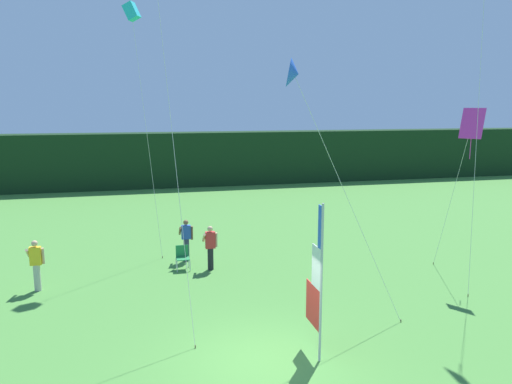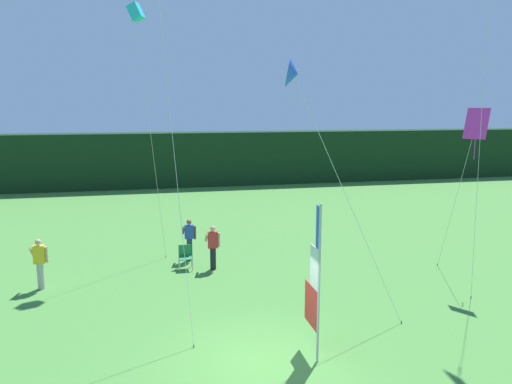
{
  "view_description": "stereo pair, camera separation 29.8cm",
  "coord_description": "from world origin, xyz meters",
  "px_view_note": "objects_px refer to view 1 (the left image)",
  "views": [
    {
      "loc": [
        -2.75,
        -10.65,
        6.09
      ],
      "look_at": [
        0.46,
        2.59,
        3.7
      ],
      "focal_mm": 34.52,
      "sensor_mm": 36.0,
      "label": 1
    },
    {
      "loc": [
        -2.46,
        -10.71,
        6.09
      ],
      "look_at": [
        0.46,
        2.59,
        3.7
      ],
      "focal_mm": 34.52,
      "sensor_mm": 36.0,
      "label": 2
    }
  ],
  "objects_px": {
    "person_far_left": "(210,247)",
    "kite_blue_delta_4": "(294,74)",
    "kite_magenta_diamond_2": "(471,128)",
    "person_mid_field": "(36,264)",
    "banner_flag": "(317,283)",
    "person_near_banner": "(186,239)",
    "kite_cyan_box_3": "(132,13)",
    "folding_chair": "(183,256)"
  },
  "relations": [
    {
      "from": "kite_magenta_diamond_2",
      "to": "kite_cyan_box_3",
      "type": "height_order",
      "value": "kite_cyan_box_3"
    },
    {
      "from": "kite_magenta_diamond_2",
      "to": "person_mid_field",
      "type": "bearing_deg",
      "value": 172.43
    },
    {
      "from": "kite_cyan_box_3",
      "to": "kite_blue_delta_4",
      "type": "relative_size",
      "value": 1.37
    },
    {
      "from": "kite_magenta_diamond_2",
      "to": "kite_blue_delta_4",
      "type": "distance_m",
      "value": 8.04
    },
    {
      "from": "person_near_banner",
      "to": "folding_chair",
      "type": "distance_m",
      "value": 1.06
    },
    {
      "from": "banner_flag",
      "to": "kite_magenta_diamond_2",
      "type": "distance_m",
      "value": 9.1
    },
    {
      "from": "kite_blue_delta_4",
      "to": "person_near_banner",
      "type": "bearing_deg",
      "value": 107.75
    },
    {
      "from": "person_mid_field",
      "to": "kite_blue_delta_4",
      "type": "distance_m",
      "value": 10.58
    },
    {
      "from": "person_near_banner",
      "to": "kite_cyan_box_3",
      "type": "xyz_separation_m",
      "value": [
        -1.73,
        1.25,
        8.68
      ]
    },
    {
      "from": "kite_blue_delta_4",
      "to": "kite_cyan_box_3",
      "type": "bearing_deg",
      "value": 115.89
    },
    {
      "from": "banner_flag",
      "to": "kite_blue_delta_4",
      "type": "bearing_deg",
      "value": 95.75
    },
    {
      "from": "person_mid_field",
      "to": "person_far_left",
      "type": "xyz_separation_m",
      "value": [
        5.93,
        0.76,
        -0.03
      ]
    },
    {
      "from": "banner_flag",
      "to": "person_mid_field",
      "type": "height_order",
      "value": "banner_flag"
    },
    {
      "from": "person_far_left",
      "to": "folding_chair",
      "type": "height_order",
      "value": "person_far_left"
    },
    {
      "from": "person_mid_field",
      "to": "folding_chair",
      "type": "distance_m",
      "value": 5.05
    },
    {
      "from": "banner_flag",
      "to": "person_mid_field",
      "type": "bearing_deg",
      "value": 140.08
    },
    {
      "from": "banner_flag",
      "to": "person_near_banner",
      "type": "distance_m",
      "value": 8.71
    },
    {
      "from": "banner_flag",
      "to": "person_far_left",
      "type": "bearing_deg",
      "value": 102.54
    },
    {
      "from": "person_near_banner",
      "to": "person_far_left",
      "type": "relative_size",
      "value": 0.99
    },
    {
      "from": "person_near_banner",
      "to": "person_far_left",
      "type": "height_order",
      "value": "person_far_left"
    },
    {
      "from": "banner_flag",
      "to": "folding_chair",
      "type": "height_order",
      "value": "banner_flag"
    },
    {
      "from": "banner_flag",
      "to": "kite_magenta_diamond_2",
      "type": "relative_size",
      "value": 0.65
    },
    {
      "from": "person_far_left",
      "to": "kite_blue_delta_4",
      "type": "distance_m",
      "value": 8.25
    },
    {
      "from": "folding_chair",
      "to": "kite_blue_delta_4",
      "type": "bearing_deg",
      "value": -67.5
    },
    {
      "from": "person_mid_field",
      "to": "kite_magenta_diamond_2",
      "type": "xyz_separation_m",
      "value": [
        14.72,
        -1.96,
        4.41
      ]
    },
    {
      "from": "person_far_left",
      "to": "kite_magenta_diamond_2",
      "type": "bearing_deg",
      "value": -17.18
    },
    {
      "from": "person_near_banner",
      "to": "kite_magenta_diamond_2",
      "type": "bearing_deg",
      "value": -22.79
    },
    {
      "from": "folding_chair",
      "to": "kite_cyan_box_3",
      "type": "xyz_separation_m",
      "value": [
        -1.49,
        2.22,
        9.05
      ]
    },
    {
      "from": "person_mid_field",
      "to": "person_far_left",
      "type": "bearing_deg",
      "value": 7.34
    },
    {
      "from": "banner_flag",
      "to": "person_near_banner",
      "type": "height_order",
      "value": "banner_flag"
    },
    {
      "from": "folding_chair",
      "to": "kite_magenta_diamond_2",
      "type": "bearing_deg",
      "value": -17.31
    },
    {
      "from": "person_mid_field",
      "to": "person_far_left",
      "type": "distance_m",
      "value": 5.98
    },
    {
      "from": "folding_chair",
      "to": "person_near_banner",
      "type": "bearing_deg",
      "value": 75.87
    },
    {
      "from": "kite_magenta_diamond_2",
      "to": "kite_cyan_box_3",
      "type": "bearing_deg",
      "value": 154.99
    },
    {
      "from": "kite_cyan_box_3",
      "to": "person_mid_field",
      "type": "bearing_deg",
      "value": -135.91
    },
    {
      "from": "kite_cyan_box_3",
      "to": "person_far_left",
      "type": "bearing_deg",
      "value": -45.52
    },
    {
      "from": "person_near_banner",
      "to": "person_mid_field",
      "type": "distance_m",
      "value": 5.55
    },
    {
      "from": "person_far_left",
      "to": "kite_magenta_diamond_2",
      "type": "relative_size",
      "value": 0.28
    },
    {
      "from": "banner_flag",
      "to": "person_near_banner",
      "type": "bearing_deg",
      "value": 105.66
    },
    {
      "from": "banner_flag",
      "to": "folding_chair",
      "type": "relative_size",
      "value": 4.37
    },
    {
      "from": "kite_cyan_box_3",
      "to": "kite_magenta_diamond_2",
      "type": "bearing_deg",
      "value": -25.01
    },
    {
      "from": "person_mid_field",
      "to": "kite_cyan_box_3",
      "type": "distance_m",
      "value": 9.87
    }
  ]
}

